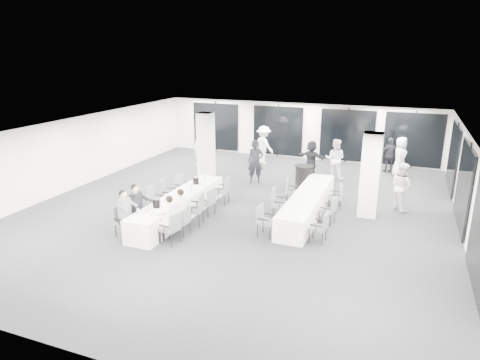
# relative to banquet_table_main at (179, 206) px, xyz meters

# --- Properties ---
(room) EXTENTS (14.04, 16.04, 2.84)m
(room) POSITION_rel_banquet_table_main_xyz_m (2.45, 2.54, 1.01)
(room) COLOR black
(room) RESTS_ON ground
(column_left) EXTENTS (0.60, 0.60, 2.80)m
(column_left) POSITION_rel_banquet_table_main_xyz_m (-1.23, 4.62, 1.02)
(column_left) COLOR silver
(column_left) RESTS_ON floor
(column_right) EXTENTS (0.60, 0.60, 2.80)m
(column_right) POSITION_rel_banquet_table_main_xyz_m (5.77, 2.42, 1.02)
(column_right) COLOR silver
(column_right) RESTS_ON floor
(banquet_table_main) EXTENTS (0.90, 5.00, 0.75)m
(banquet_table_main) POSITION_rel_banquet_table_main_xyz_m (0.00, 0.00, 0.00)
(banquet_table_main) COLOR white
(banquet_table_main) RESTS_ON floor
(banquet_table_side) EXTENTS (0.90, 5.00, 0.75)m
(banquet_table_side) POSITION_rel_banquet_table_main_xyz_m (3.89, 1.70, 0.00)
(banquet_table_side) COLOR white
(banquet_table_side) RESTS_ON floor
(cocktail_table) EXTENTS (0.75, 0.75, 1.03)m
(cocktail_table) POSITION_rel_banquet_table_main_xyz_m (3.18, 4.16, 0.15)
(cocktail_table) COLOR black
(cocktail_table) RESTS_ON floor
(chair_main_left_near) EXTENTS (0.53, 0.58, 0.95)m
(chair_main_left_near) POSITION_rel_banquet_table_main_xyz_m (-0.83, -1.91, 0.17)
(chair_main_left_near) COLOR #4F5256
(chair_main_left_near) RESTS_ON floor
(chair_main_left_second) EXTENTS (0.50, 0.56, 0.95)m
(chair_main_left_second) POSITION_rel_banquet_table_main_xyz_m (-0.83, -1.33, 0.17)
(chair_main_left_second) COLOR #4F5256
(chair_main_left_second) RESTS_ON floor
(chair_main_left_mid) EXTENTS (0.55, 0.60, 1.02)m
(chair_main_left_mid) POSITION_rel_banquet_table_main_xyz_m (-0.84, -0.23, 0.21)
(chair_main_left_mid) COLOR #4F5256
(chair_main_left_mid) RESTS_ON floor
(chair_main_left_fourth) EXTENTS (0.61, 0.64, 0.99)m
(chair_main_left_fourth) POSITION_rel_banquet_table_main_xyz_m (-0.83, 0.63, 0.19)
(chair_main_left_fourth) COLOR #4F5256
(chair_main_left_fourth) RESTS_ON floor
(chair_main_left_far) EXTENTS (0.55, 0.58, 0.91)m
(chair_main_left_far) POSITION_rel_banquet_table_main_xyz_m (-0.83, 1.67, 0.14)
(chair_main_left_far) COLOR #4F5256
(chair_main_left_far) RESTS_ON floor
(chair_main_right_near) EXTENTS (0.55, 0.59, 0.95)m
(chair_main_right_near) POSITION_rel_banquet_table_main_xyz_m (0.83, -1.89, 0.17)
(chair_main_right_near) COLOR #4F5256
(chair_main_right_near) RESTS_ON floor
(chair_main_right_second) EXTENTS (0.47, 0.51, 0.87)m
(chair_main_right_second) POSITION_rel_banquet_table_main_xyz_m (0.83, -1.24, 0.12)
(chair_main_right_second) COLOR #4F5256
(chair_main_right_second) RESTS_ON floor
(chair_main_right_mid) EXTENTS (0.60, 0.64, 1.03)m
(chair_main_right_mid) POSITION_rel_banquet_table_main_xyz_m (0.84, -0.36, 0.21)
(chair_main_right_mid) COLOR #4F5256
(chair_main_right_mid) RESTS_ON floor
(chair_main_right_fourth) EXTENTS (0.54, 0.57, 0.91)m
(chair_main_right_fourth) POSITION_rel_banquet_table_main_xyz_m (0.83, 0.50, 0.14)
(chair_main_right_fourth) COLOR #4F5256
(chair_main_right_fourth) RESTS_ON floor
(chair_main_right_far) EXTENTS (0.52, 0.57, 0.97)m
(chair_main_right_far) POSITION_rel_banquet_table_main_xyz_m (0.84, 1.72, 0.18)
(chair_main_right_far) COLOR #4F5256
(chair_main_right_far) RESTS_ON floor
(chair_side_left_near) EXTENTS (0.52, 0.57, 0.94)m
(chair_side_left_near) POSITION_rel_banquet_table_main_xyz_m (3.06, -0.38, 0.16)
(chair_side_left_near) COLOR #4F5256
(chair_side_left_near) RESTS_ON floor
(chair_side_left_mid) EXTENTS (0.58, 0.62, 1.02)m
(chair_side_left_mid) POSITION_rel_banquet_table_main_xyz_m (3.05, 1.07, 0.21)
(chair_side_left_mid) COLOR #4F5256
(chair_side_left_mid) RESTS_ON floor
(chair_side_left_far) EXTENTS (0.54, 0.57, 0.91)m
(chair_side_left_far) POSITION_rel_banquet_table_main_xyz_m (3.06, 2.61, 0.15)
(chair_side_left_far) COLOR #4F5256
(chair_side_left_far) RESTS_ON floor
(chair_side_right_near) EXTENTS (0.50, 0.54, 0.90)m
(chair_side_right_near) POSITION_rel_banquet_table_main_xyz_m (4.72, -0.25, 0.14)
(chair_side_right_near) COLOR #4F5256
(chair_side_right_near) RESTS_ON floor
(chair_side_right_mid) EXTENTS (0.52, 0.56, 0.89)m
(chair_side_right_mid) POSITION_rel_banquet_table_main_xyz_m (4.72, 1.24, 0.13)
(chair_side_right_mid) COLOR #4F5256
(chair_side_right_mid) RESTS_ON floor
(chair_side_right_far) EXTENTS (0.54, 0.56, 0.88)m
(chair_side_right_far) POSITION_rel_banquet_table_main_xyz_m (4.71, 2.67, 0.13)
(chair_side_right_far) COLOR #4F5256
(chair_side_right_far) RESTS_ON floor
(seated_guest_a) EXTENTS (0.50, 0.38, 1.44)m
(seated_guest_a) POSITION_rel_banquet_table_main_xyz_m (-0.67, -1.92, 0.44)
(seated_guest_a) COLOR slate
(seated_guest_a) RESTS_ON floor
(seated_guest_b) EXTENTS (0.50, 0.38, 1.44)m
(seated_guest_b) POSITION_rel_banquet_table_main_xyz_m (-0.67, -1.33, 0.44)
(seated_guest_b) COLOR black
(seated_guest_b) RESTS_ON floor
(seated_guest_c) EXTENTS (0.50, 0.38, 1.44)m
(seated_guest_c) POSITION_rel_banquet_table_main_xyz_m (0.67, -1.88, 0.44)
(seated_guest_c) COLOR white
(seated_guest_c) RESTS_ON floor
(seated_guest_d) EXTENTS (0.50, 0.38, 1.44)m
(seated_guest_d) POSITION_rel_banquet_table_main_xyz_m (0.67, -1.23, 0.44)
(seated_guest_d) COLOR white
(seated_guest_d) RESTS_ON floor
(standing_guest_a) EXTENTS (0.92, 0.85, 2.03)m
(standing_guest_a) POSITION_rel_banquet_table_main_xyz_m (1.05, 4.57, 0.64)
(standing_guest_a) COLOR black
(standing_guest_a) RESTS_ON floor
(standing_guest_b) EXTENTS (0.96, 0.60, 1.96)m
(standing_guest_b) POSITION_rel_banquet_table_main_xyz_m (4.01, 6.36, 0.61)
(standing_guest_b) COLOR white
(standing_guest_b) RESTS_ON floor
(standing_guest_c) EXTENTS (1.51, 1.26, 2.08)m
(standing_guest_c) POSITION_rel_banquet_table_main_xyz_m (0.36, 7.69, 0.67)
(standing_guest_c) COLOR white
(standing_guest_c) RESTS_ON floor
(standing_guest_d) EXTENTS (1.22, 0.98, 1.82)m
(standing_guest_d) POSITION_rel_banquet_table_main_xyz_m (6.14, 8.22, 0.53)
(standing_guest_d) COLOR black
(standing_guest_d) RESTS_ON floor
(standing_guest_e) EXTENTS (0.70, 1.02, 1.97)m
(standing_guest_e) POSITION_rel_banquet_table_main_xyz_m (6.59, 7.76, 0.61)
(standing_guest_e) COLOR white
(standing_guest_e) RESTS_ON floor
(standing_guest_f) EXTENTS (1.76, 1.04, 1.80)m
(standing_guest_f) POSITION_rel_banquet_table_main_xyz_m (3.00, 6.36, 0.52)
(standing_guest_f) COLOR black
(standing_guest_f) RESTS_ON floor
(standing_guest_g) EXTENTS (0.80, 0.71, 1.84)m
(standing_guest_g) POSITION_rel_banquet_table_main_xyz_m (-2.46, 6.37, 0.54)
(standing_guest_g) COLOR white
(standing_guest_g) RESTS_ON floor
(standing_guest_h) EXTENTS (1.02, 1.05, 1.89)m
(standing_guest_h) POSITION_rel_banquet_table_main_xyz_m (6.76, 3.42, 0.57)
(standing_guest_h) COLOR white
(standing_guest_h) RESTS_ON floor
(ice_bucket_near) EXTENTS (0.23, 0.23, 0.26)m
(ice_bucket_near) POSITION_rel_banquet_table_main_xyz_m (-0.10, -1.19, 0.51)
(ice_bucket_near) COLOR black
(ice_bucket_near) RESTS_ON banquet_table_main
(ice_bucket_far) EXTENTS (0.21, 0.21, 0.24)m
(ice_bucket_far) POSITION_rel_banquet_table_main_xyz_m (-0.06, 1.35, 0.49)
(ice_bucket_far) COLOR black
(ice_bucket_far) RESTS_ON banquet_table_main
(water_bottle_a) EXTENTS (0.06, 0.06, 0.20)m
(water_bottle_a) POSITION_rel_banquet_table_main_xyz_m (-0.25, -1.94, 0.48)
(water_bottle_a) COLOR silver
(water_bottle_a) RESTS_ON banquet_table_main
(water_bottle_b) EXTENTS (0.06, 0.06, 0.20)m
(water_bottle_b) POSITION_rel_banquet_table_main_xyz_m (0.21, 0.49, 0.48)
(water_bottle_b) COLOR silver
(water_bottle_b) RESTS_ON banquet_table_main
(water_bottle_c) EXTENTS (0.06, 0.06, 0.20)m
(water_bottle_c) POSITION_rel_banquet_table_main_xyz_m (-0.00, 1.96, 0.48)
(water_bottle_c) COLOR silver
(water_bottle_c) RESTS_ON banquet_table_main
(plate_a) EXTENTS (0.19, 0.19, 0.03)m
(plate_a) POSITION_rel_banquet_table_main_xyz_m (-0.14, -1.62, 0.39)
(plate_a) COLOR white
(plate_a) RESTS_ON banquet_table_main
(plate_b) EXTENTS (0.19, 0.19, 0.03)m
(plate_b) POSITION_rel_banquet_table_main_xyz_m (0.11, -1.79, 0.39)
(plate_b) COLOR white
(plate_b) RESTS_ON banquet_table_main
(plate_c) EXTENTS (0.19, 0.19, 0.03)m
(plate_c) POSITION_rel_banquet_table_main_xyz_m (0.01, -0.42, 0.39)
(plate_c) COLOR white
(plate_c) RESTS_ON banquet_table_main
(wine_glass) EXTENTS (0.08, 0.08, 0.21)m
(wine_glass) POSITION_rel_banquet_table_main_xyz_m (0.29, -2.01, 0.53)
(wine_glass) COLOR silver
(wine_glass) RESTS_ON banquet_table_main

